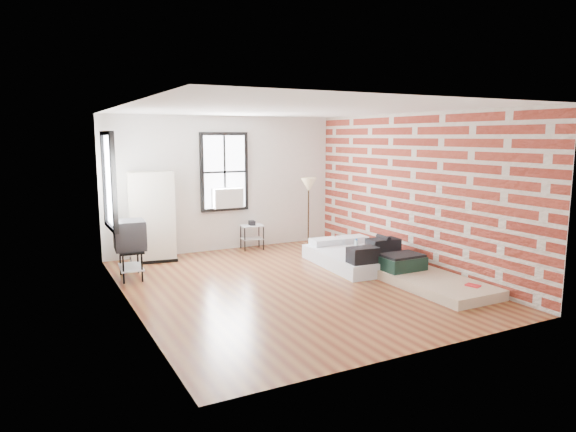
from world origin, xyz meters
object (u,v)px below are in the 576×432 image
mattress_main (360,256)px  wardrobe (152,217)px  tv_stand (130,237)px  side_table (252,230)px  mattress_bare (427,278)px  floor_lamp (309,189)px

mattress_main → wardrobe: size_ratio=1.19×
tv_stand → side_table: bearing=27.6°
side_table → wardrobe: bearing=-178.1°
mattress_bare → side_table: (-1.42, 3.79, 0.28)m
mattress_main → mattress_bare: bearing=-79.8°
wardrobe → floor_lamp: size_ratio=1.14×
mattress_main → side_table: size_ratio=3.33×
mattress_bare → tv_stand: size_ratio=1.95×
mattress_bare → tv_stand: bearing=147.5°
side_table → tv_stand: size_ratio=0.62×
mattress_main → wardrobe: 4.01m
side_table → floor_lamp: size_ratio=0.41×
mattress_bare → floor_lamp: size_ratio=1.28×
mattress_main → mattress_bare: (0.18, -1.61, -0.05)m
wardrobe → side_table: bearing=9.6°
mattress_bare → tv_stand: 4.95m
mattress_main → mattress_bare: 1.62m
mattress_main → floor_lamp: (-0.11, 1.75, 1.11)m
mattress_main → wardrobe: bearing=151.3°
wardrobe → floor_lamp: (3.23, -0.36, 0.43)m
side_table → tv_stand: tv_stand is taller
tv_stand → wardrobe: bearing=64.9°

